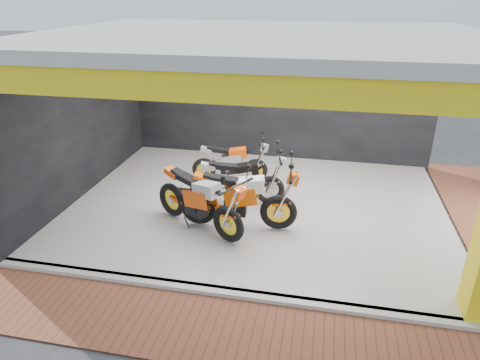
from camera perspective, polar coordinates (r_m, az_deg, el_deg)
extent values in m
plane|color=#2D2D30|center=(7.81, -0.14, -10.47)|extent=(80.00, 80.00, 0.00)
cube|color=white|center=(9.48, 2.34, -3.47)|extent=(8.00, 6.00, 0.10)
cube|color=beige|center=(8.44, 2.76, 18.41)|extent=(8.40, 6.40, 0.20)
cube|color=black|center=(11.78, 5.03, 10.85)|extent=(8.20, 0.20, 3.50)
cube|color=black|center=(10.27, -20.88, 7.37)|extent=(0.20, 6.20, 3.50)
cube|color=yellow|center=(5.57, -2.34, 12.36)|extent=(8.40, 0.30, 0.40)
cube|color=white|center=(6.99, -1.92, -14.78)|extent=(8.00, 0.20, 0.10)
cube|color=brown|center=(6.44, -3.62, -19.27)|extent=(9.00, 1.40, 0.03)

